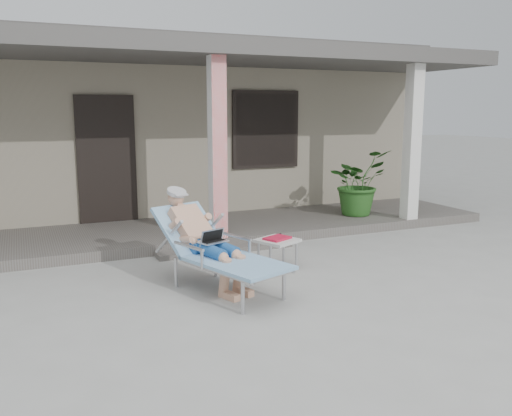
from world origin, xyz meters
name	(u,v)px	position (x,y,z in m)	size (l,w,h in m)	color
ground	(283,290)	(0.00, 0.00, 0.00)	(60.00, 60.00, 0.00)	#9E9E99
house	(150,126)	(0.00, 6.50, 1.67)	(10.40, 5.40, 3.30)	gray
porch_deck	(201,230)	(0.00, 3.00, 0.07)	(10.00, 2.00, 0.15)	#605B56
porch_overhang	(199,58)	(0.00, 2.95, 2.79)	(10.00, 2.30, 2.85)	silver
porch_step	(226,249)	(0.00, 1.85, 0.04)	(2.00, 0.30, 0.07)	#605B56
lounger	(210,225)	(-0.71, 0.43, 0.73)	(1.23, 1.87, 1.18)	#B7B7BC
side_table	(277,242)	(0.32, 0.81, 0.34)	(0.60, 0.60, 0.41)	beige
potted_palm	(358,182)	(2.88, 2.82, 0.73)	(1.05, 0.91, 1.16)	#26591E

